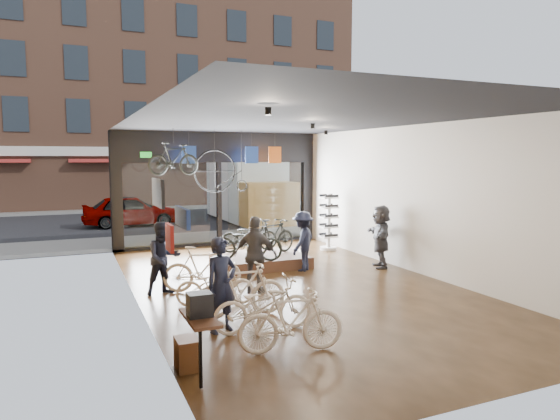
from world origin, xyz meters
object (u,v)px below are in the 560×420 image
display_platform (260,261)px  customer_3 (303,241)px  penny_farthing (223,173)px  floor_bike_3 (241,290)px  customer_2 (256,255)px  customer_0 (221,285)px  display_bike_left (247,242)px  customer_1 (163,258)px  floor_bike_1 (291,321)px  hung_bike (174,159)px  street_car (130,210)px  sunglasses_rack (329,222)px  display_bike_right (249,236)px  customer_5 (381,236)px  floor_bike_4 (215,285)px  display_bike_mid (273,237)px  floor_bike_5 (202,269)px  floor_bike_2 (263,305)px  box_truck (252,192)px

display_platform → customer_3: 1.42m
display_platform → penny_farthing: bearing=98.8°
floor_bike_3 → customer_2: 1.69m
customer_0 → display_bike_left: bearing=47.1°
customer_1 → penny_farthing: 5.11m
floor_bike_1 → display_bike_left: size_ratio=0.90×
hung_bike → customer_2: bearing=175.4°
street_car → sunglasses_rack: size_ratio=2.20×
display_platform → display_bike_left: size_ratio=1.31×
street_car → display_bike_right: street_car is taller
street_car → customer_5: bearing=-154.9°
floor_bike_4 → display_bike_mid: size_ratio=0.94×
penny_farthing → sunglasses_rack: bearing=-14.3°
floor_bike_5 → display_platform: 2.92m
floor_bike_3 → customer_1: customer_1 is taller
floor_bike_5 → customer_1: bearing=96.1°
display_platform → customer_0: (-2.45, -4.58, 0.66)m
display_bike_left → customer_2: 2.04m
street_car → floor_bike_1: (0.55, -15.62, -0.19)m
customer_1 → customer_3: 3.87m
customer_1 → penny_farthing: size_ratio=0.97×
customer_1 → floor_bike_1: bearing=-86.1°
display_bike_right → customer_1: (-2.86, -2.51, 0.05)m
customer_3 → sunglasses_rack: size_ratio=0.87×
penny_farthing → floor_bike_4: bearing=-108.7°
floor_bike_2 → display_bike_mid: 5.29m
floor_bike_1 → display_bike_mid: (2.10, 5.83, 0.31)m
floor_bike_2 → customer_3: 4.71m
street_car → floor_bike_2: 14.62m
floor_bike_2 → floor_bike_3: bearing=8.3°
display_bike_left → customer_0: (-1.88, -4.02, 0.04)m
floor_bike_1 → display_bike_right: bearing=-3.3°
floor_bike_3 → display_bike_mid: display_bike_mid is taller
customer_0 → customer_5: (5.39, 3.15, 0.03)m
floor_bike_5 → display_bike_mid: size_ratio=1.03×
display_bike_mid → hung_bike: 3.69m
customer_0 → customer_5: bearing=12.5°
display_bike_left → customer_3: 1.46m
display_bike_right → customer_5: size_ratio=1.00×
floor_bike_4 → customer_0: (-0.31, -1.50, 0.40)m
hung_bike → display_platform: bearing=-150.7°
floor_bike_3 → display_bike_left: display_bike_left is taller
customer_3 → floor_bike_1: bearing=19.9°
box_truck → display_bike_right: box_truck is taller
floor_bike_5 → display_bike_left: size_ratio=0.94×
display_platform → penny_farthing: 3.25m
box_truck → floor_bike_2: bearing=-109.3°
floor_bike_3 → penny_farthing: (1.55, 6.19, 1.98)m
street_car → display_platform: size_ratio=1.67×
floor_bike_2 → penny_farthing: bearing=-9.1°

